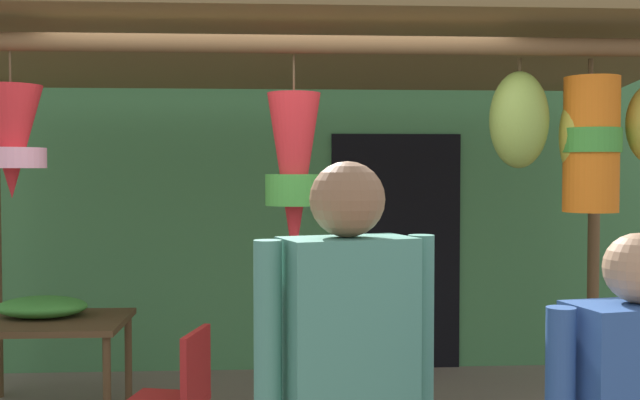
% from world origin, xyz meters
% --- Properties ---
extents(shop_facade, '(10.39, 0.29, 4.52)m').
position_xyz_m(shop_facade, '(0.01, 2.57, 2.26)').
color(shop_facade, '#47844C').
rests_on(shop_facade, ground_plane).
extents(market_stall_canopy, '(5.05, 2.18, 2.65)m').
position_xyz_m(market_stall_canopy, '(0.28, 0.76, 2.29)').
color(market_stall_canopy, brown).
rests_on(market_stall_canopy, ground_plane).
extents(display_table, '(1.15, 0.80, 0.72)m').
position_xyz_m(display_table, '(-1.59, 1.02, 0.64)').
color(display_table, brown).
rests_on(display_table, ground_plane).
extents(flower_heap_on_table, '(0.59, 0.41, 0.14)m').
position_xyz_m(flower_heap_on_table, '(-1.56, 1.09, 0.79)').
color(flower_heap_on_table, green).
rests_on(flower_heap_on_table, display_table).
extents(folding_chair, '(0.48, 0.48, 0.84)m').
position_xyz_m(folding_chair, '(-0.55, 0.05, 0.50)').
color(folding_chair, '#AD1E1E').
rests_on(folding_chair, ground_plane).
extents(customer_foreground, '(0.57, 0.33, 1.72)m').
position_xyz_m(customer_foreground, '(0.19, -1.73, 1.02)').
color(customer_foreground, '#4C8E7A').
rests_on(customer_foreground, ground_plane).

